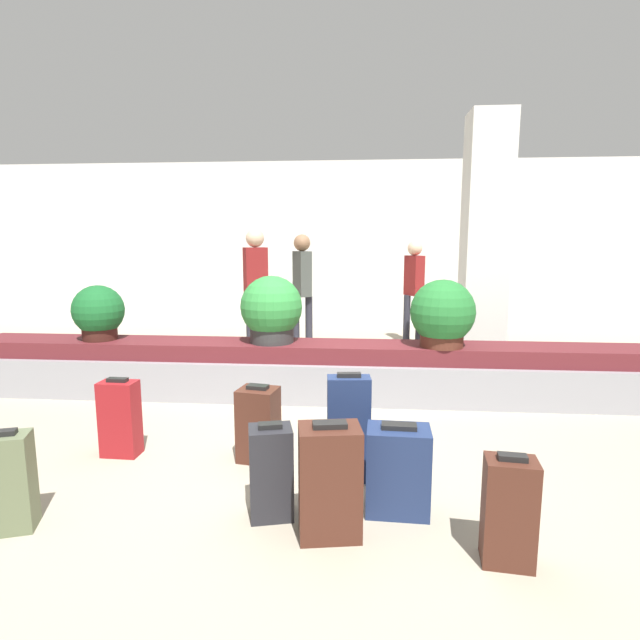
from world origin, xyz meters
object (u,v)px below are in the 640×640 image
at_px(suitcase_3, 120,418).
at_px(suitcase_7, 330,481).
at_px(pillar, 485,247).
at_px(suitcase_0, 398,470).
at_px(suitcase_6, 349,428).
at_px(traveler_1, 256,280).
at_px(potted_plant_1, 272,310).
at_px(suitcase_4, 271,472).
at_px(potted_plant_2, 442,315).
at_px(traveler_2, 414,283).
at_px(traveler_0, 302,282).
at_px(suitcase_1, 258,424).
at_px(suitcase_5, 7,483).
at_px(potted_plant_0, 99,313).
at_px(suitcase_2, 509,511).

height_order(suitcase_3, suitcase_7, suitcase_7).
height_order(pillar, suitcase_0, pillar).
bearing_deg(suitcase_6, traveler_1, 106.08).
relative_size(suitcase_3, potted_plant_1, 0.88).
height_order(suitcase_3, suitcase_4, suitcase_3).
bearing_deg(potted_plant_2, traveler_2, 89.88).
relative_size(suitcase_6, traveler_1, 0.42).
height_order(suitcase_4, traveler_2, traveler_2).
relative_size(potted_plant_1, traveler_0, 0.41).
bearing_deg(suitcase_1, potted_plant_2, 53.95).
height_order(suitcase_0, suitcase_5, suitcase_5).
distance_m(pillar, suitcase_5, 5.37).
xyz_separation_m(suitcase_7, traveler_1, (-1.35, 4.39, 0.80)).
xyz_separation_m(potted_plant_0, potted_plant_2, (3.73, -0.05, 0.04)).
bearing_deg(potted_plant_2, potted_plant_0, 179.19).
relative_size(potted_plant_0, traveler_0, 0.34).
relative_size(suitcase_4, suitcase_5, 0.98).
distance_m(suitcase_1, potted_plant_1, 1.76).
xyz_separation_m(suitcase_3, traveler_2, (2.73, 4.52, 0.70)).
distance_m(potted_plant_0, potted_plant_2, 3.73).
bearing_deg(suitcase_1, potted_plant_1, 106.49).
bearing_deg(potted_plant_0, suitcase_4, -45.43).
bearing_deg(suitcase_1, suitcase_0, -23.03).
distance_m(suitcase_7, potted_plant_2, 2.76).
bearing_deg(traveler_1, suitcase_2, 87.61).
height_order(suitcase_6, traveler_0, traveler_0).
xyz_separation_m(suitcase_1, suitcase_2, (1.56, -1.13, 0.00)).
relative_size(suitcase_6, traveler_0, 0.44).
bearing_deg(traveler_1, potted_plant_1, 77.88).
height_order(suitcase_7, traveler_0, traveler_0).
distance_m(suitcase_0, suitcase_2, 0.71).
bearing_deg(suitcase_3, suitcase_4, -28.18).
relative_size(suitcase_2, suitcase_3, 0.96).
bearing_deg(potted_plant_0, potted_plant_2, -0.81).
relative_size(suitcase_1, traveler_2, 0.36).
height_order(pillar, suitcase_5, pillar).
height_order(suitcase_3, suitcase_6, suitcase_6).
bearing_deg(suitcase_7, traveler_1, 97.77).
distance_m(suitcase_3, suitcase_7, 1.96).
bearing_deg(suitcase_2, potted_plant_1, 128.70).
xyz_separation_m(pillar, traveler_2, (-0.66, 1.78, -0.60)).
height_order(suitcase_0, suitcase_1, suitcase_1).
height_order(pillar, suitcase_4, pillar).
relative_size(suitcase_7, traveler_1, 0.37).
height_order(suitcase_5, traveler_2, traveler_2).
distance_m(potted_plant_0, traveler_2, 4.74).
height_order(suitcase_6, suitcase_7, suitcase_6).
relative_size(suitcase_0, traveler_0, 0.33).
relative_size(suitcase_5, suitcase_7, 0.90).
height_order(suitcase_6, potted_plant_1, potted_plant_1).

